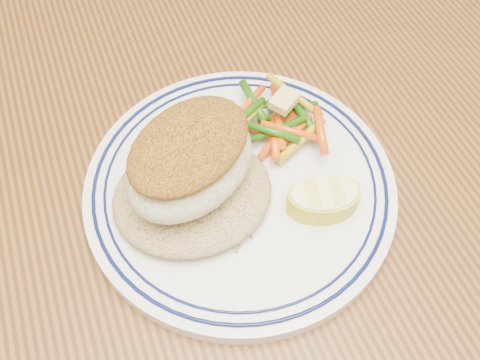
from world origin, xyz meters
name	(u,v)px	position (x,y,z in m)	size (l,w,h in m)	color
dining_table	(231,258)	(0.00, 0.00, 0.65)	(1.50, 0.90, 0.75)	#46260E
plate	(240,187)	(0.01, 0.01, 0.76)	(0.26, 0.26, 0.02)	white
rice_pilaf	(192,192)	(-0.03, 0.01, 0.78)	(0.13, 0.11, 0.02)	#98804C
fish_fillet	(190,159)	(-0.02, 0.02, 0.81)	(0.14, 0.13, 0.06)	beige
vegetable_pile	(276,122)	(0.06, 0.05, 0.78)	(0.10, 0.10, 0.03)	#1D540A
butter_pat	(284,101)	(0.07, 0.05, 0.80)	(0.02, 0.02, 0.01)	#DEC46C
lemon_wedge	(323,198)	(0.07, -0.03, 0.78)	(0.07, 0.07, 0.02)	yellow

